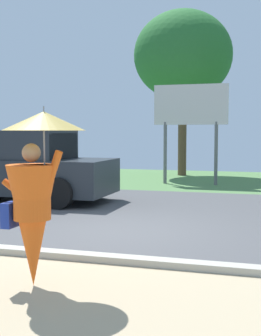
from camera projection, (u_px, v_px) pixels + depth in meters
name	position (u px, v px, depth m)	size (l,w,h in m)	color
ground_plane	(151.00, 208.00, 11.45)	(40.00, 22.00, 0.20)	#4C4C4F
monk_pedestrian	(35.00, 196.00, 5.45)	(1.05, 0.96, 2.13)	#E55B19
pickup_truck	(18.00, 168.00, 12.45)	(5.20, 2.28, 1.88)	#23282D
roadside_billboard	(191.00, 112.00, 16.20)	(2.60, 0.12, 3.50)	slate
tree_center_back	(183.00, 56.00, 19.47)	(4.13, 4.13, 6.94)	brown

